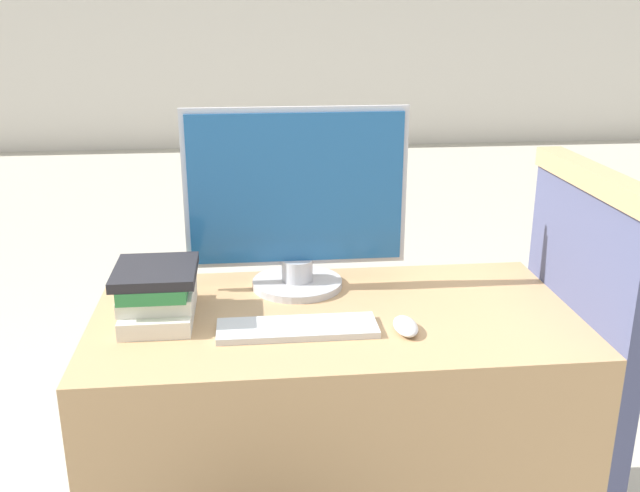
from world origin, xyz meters
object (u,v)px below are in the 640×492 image
object	(u,v)px
keyboard	(297,328)
mouse	(406,326)
book_stack	(158,293)
monitor	(296,203)

from	to	relation	value
keyboard	mouse	bearing A→B (deg)	-6.29
keyboard	book_stack	size ratio (longest dim) A/B	1.43
book_stack	monitor	bearing A→B (deg)	25.56
book_stack	keyboard	bearing A→B (deg)	-18.62
monitor	keyboard	world-z (taller)	monitor
monitor	keyboard	bearing A→B (deg)	-94.19
keyboard	mouse	world-z (taller)	mouse
book_stack	mouse	bearing A→B (deg)	-13.43
keyboard	monitor	bearing A→B (deg)	85.81
mouse	book_stack	size ratio (longest dim) A/B	0.41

